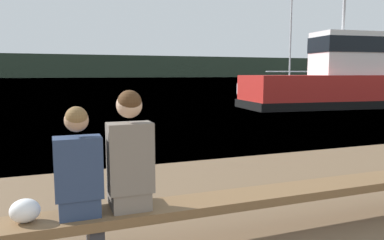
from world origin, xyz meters
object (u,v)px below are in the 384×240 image
(shopping_bag, at_px, (25,211))
(moored_sailboat, at_px, (294,89))
(person_left, at_px, (78,170))
(person_right, at_px, (130,157))
(bench_main, at_px, (95,222))
(tugboat_red, at_px, (340,84))

(shopping_bag, distance_m, moored_sailboat, 26.97)
(person_left, bearing_deg, person_right, -0.69)
(person_right, distance_m, shopping_bag, 0.91)
(moored_sailboat, bearing_deg, person_left, 150.24)
(bench_main, bearing_deg, person_left, 174.97)
(person_left, bearing_deg, bench_main, -5.03)
(shopping_bag, bearing_deg, tugboat_red, 40.07)
(shopping_bag, bearing_deg, person_right, -0.19)
(person_left, bearing_deg, shopping_bag, -179.68)
(person_left, height_order, tugboat_red, tugboat_red)
(bench_main, bearing_deg, person_right, 0.95)
(bench_main, height_order, tugboat_red, tugboat_red)
(person_right, bearing_deg, moored_sailboat, 51.06)
(bench_main, bearing_deg, tugboat_red, 41.26)
(shopping_bag, xyz_separation_m, tugboat_red, (13.08, 11.00, 0.58))
(tugboat_red, bearing_deg, moored_sailboat, -18.72)
(shopping_bag, bearing_deg, person_left, 0.32)
(person_right, height_order, tugboat_red, tugboat_red)
(person_right, bearing_deg, person_left, 179.31)
(moored_sailboat, bearing_deg, bench_main, 150.45)
(bench_main, relative_size, tugboat_red, 0.86)
(person_right, bearing_deg, bench_main, -179.05)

